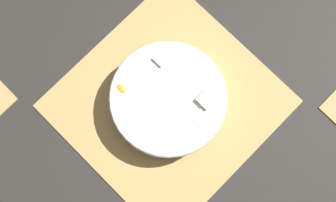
# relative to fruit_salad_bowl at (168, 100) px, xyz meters

# --- Properties ---
(ground_plane) EXTENTS (6.00, 6.00, 0.00)m
(ground_plane) POSITION_rel_fruit_salad_bowl_xyz_m (-0.00, -0.00, -0.04)
(ground_plane) COLOR black
(bamboo_mat_center) EXTENTS (0.41, 0.42, 0.01)m
(bamboo_mat_center) POSITION_rel_fruit_salad_bowl_xyz_m (-0.00, -0.00, -0.04)
(bamboo_mat_center) COLOR #A8844C
(bamboo_mat_center) RESTS_ON ground_plane
(fruit_salad_bowl) EXTENTS (0.24, 0.24, 0.07)m
(fruit_salad_bowl) POSITION_rel_fruit_salad_bowl_xyz_m (0.00, 0.00, 0.00)
(fruit_salad_bowl) COLOR silver
(fruit_salad_bowl) RESTS_ON bamboo_mat_center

